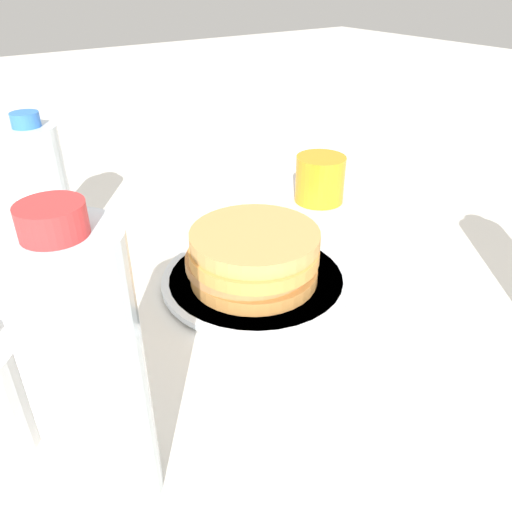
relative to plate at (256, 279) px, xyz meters
name	(u,v)px	position (x,y,z in m)	size (l,w,h in m)	color
ground_plane	(279,290)	(-0.03, -0.02, -0.01)	(4.00, 4.00, 0.00)	silver
plate	(256,279)	(0.00, 0.00, 0.00)	(0.23, 0.23, 0.01)	silver
pancake_stack	(253,256)	(0.00, 0.01, 0.04)	(0.16, 0.16, 0.06)	#B67939
juice_glass	(320,179)	(0.14, -0.23, 0.03)	(0.08, 0.08, 0.07)	orange
water_bottle_near	(41,187)	(0.25, 0.17, 0.08)	(0.07, 0.07, 0.18)	silver
water_bottle_mid	(90,381)	(-0.16, 0.24, 0.10)	(0.07, 0.07, 0.23)	silver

